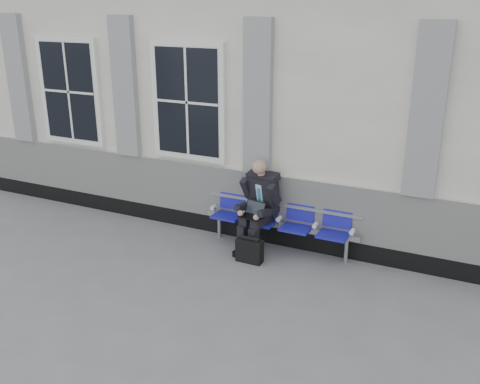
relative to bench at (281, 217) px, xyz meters
The scene contains 5 objects.
ground 2.52m from the bench, 147.45° to the right, with size 70.00×70.00×0.00m, color slate.
station_building 3.43m from the bench, 134.21° to the left, with size 14.40×4.40×4.49m.
bench is the anchor object (origin of this frame).
businessman 0.43m from the bench, 156.56° to the right, with size 0.66×0.88×1.50m.
briefcase 0.78m from the bench, 111.65° to the right, with size 0.42×0.18×0.42m.
Camera 1 is at (4.85, -6.12, 3.85)m, focal length 40.00 mm.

